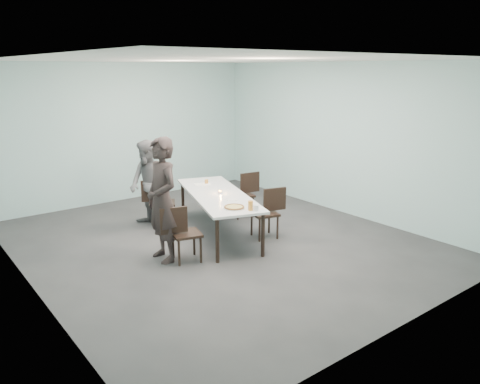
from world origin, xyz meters
TOP-DOWN VIEW (x-y plane):
  - ground at (0.00, 0.00)m, footprint 7.00×7.00m
  - room_shell at (0.00, 0.00)m, footprint 6.02×7.02m
  - table at (0.21, 0.32)m, footprint 1.69×2.75m
  - chair_near_left at (-0.93, -0.33)m, footprint 0.65×0.51m
  - chair_far_left at (-0.38, 1.39)m, footprint 0.64×0.57m
  - chair_near_right at (0.84, -0.33)m, footprint 0.65×0.52m
  - chair_far_right at (1.26, 0.88)m, footprint 0.64×0.49m
  - diner_near at (-1.11, -0.10)m, footprint 0.48×0.71m
  - diner_far at (-0.57, 1.42)m, footprint 0.68×0.84m
  - pizza at (-0.11, -0.57)m, footprint 0.34×0.34m
  - side_plate at (0.15, -0.17)m, footprint 0.18×0.18m
  - beer_glass at (0.03, -0.81)m, footprint 0.08×0.08m
  - water_tumbler at (0.09, -0.87)m, footprint 0.08×0.08m
  - tealight at (0.24, 0.29)m, footprint 0.06×0.06m
  - amber_tumbler at (0.46, 1.04)m, footprint 0.07×0.07m
  - menu at (0.37, 1.05)m, footprint 0.35×0.30m

SIDE VIEW (x-z plane):
  - ground at x=0.00m, z-range 0.00..0.00m
  - chair_near_left at x=-0.93m, z-range 0.07..0.94m
  - chair_far_left at x=-0.38m, z-range 0.07..0.94m
  - chair_near_right at x=0.84m, z-range 0.07..0.94m
  - chair_far_right at x=1.26m, z-range 0.07..0.94m
  - table at x=0.21m, z-range 0.32..1.07m
  - menu at x=0.37m, z-range 0.75..0.76m
  - side_plate at x=0.15m, z-range 0.75..0.76m
  - pizza at x=-0.11m, z-range 0.75..0.79m
  - tealight at x=0.24m, z-range 0.75..0.79m
  - amber_tumbler at x=0.46m, z-range 0.75..0.83m
  - water_tumbler at x=0.09m, z-range 0.75..0.84m
  - diner_far at x=-0.57m, z-range 0.00..1.63m
  - beer_glass at x=0.03m, z-range 0.75..0.90m
  - diner_near at x=-1.11m, z-range 0.00..1.90m
  - room_shell at x=0.00m, z-range 0.52..3.53m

